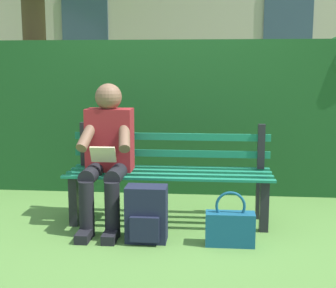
% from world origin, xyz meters
% --- Properties ---
extents(ground, '(60.00, 60.00, 0.00)m').
position_xyz_m(ground, '(0.00, 0.00, 0.00)').
color(ground, '#517F38').
extents(park_bench, '(1.70, 0.49, 0.82)m').
position_xyz_m(park_bench, '(0.00, -0.06, 0.41)').
color(park_bench, black).
rests_on(park_bench, ground).
extents(person_seated, '(0.44, 0.73, 1.16)m').
position_xyz_m(person_seated, '(0.50, 0.10, 0.61)').
color(person_seated, maroon).
rests_on(person_seated, ground).
extents(hedge_backdrop, '(6.01, 0.71, 1.62)m').
position_xyz_m(hedge_backdrop, '(0.10, -1.21, 0.81)').
color(hedge_backdrop, '#19471E').
rests_on(hedge_backdrop, ground).
extents(backpack, '(0.31, 0.26, 0.42)m').
position_xyz_m(backpack, '(0.13, 0.46, 0.21)').
color(backpack, '#191E33').
rests_on(backpack, ground).
extents(handbag, '(0.36, 0.14, 0.41)m').
position_xyz_m(handbag, '(-0.49, 0.49, 0.14)').
color(handbag, navy).
rests_on(handbag, ground).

